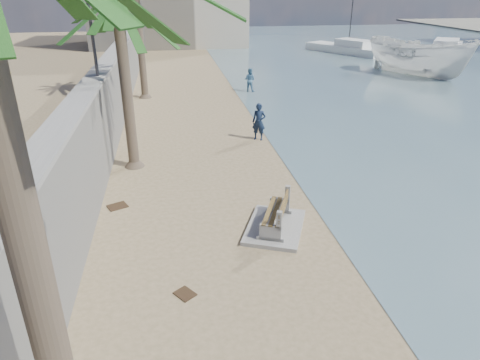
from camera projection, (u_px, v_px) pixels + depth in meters
seawall at (120, 82)px, 24.01m from camera, size 0.45×70.00×3.50m
wall_cap at (116, 49)px, 23.26m from camera, size 0.80×70.00×0.12m
bench_far at (275, 216)px, 12.73m from camera, size 2.37×2.76×0.97m
person_a at (259, 119)px, 19.99m from camera, size 0.86×0.76×2.00m
person_b at (250, 79)px, 29.33m from camera, size 1.06×0.99×1.76m
boat_cruiser at (419, 55)px, 34.36m from camera, size 4.72×4.76×4.05m
yacht_near at (446, 49)px, 46.88m from camera, size 8.54×10.05×1.50m
yacht_far at (345, 50)px, 46.53m from camera, size 6.78×9.44×1.50m
sailboat_west at (348, 45)px, 49.82m from camera, size 6.05×4.01×11.28m
debris_c at (117, 206)px, 14.20m from camera, size 0.76×0.70×0.03m
debris_d at (185, 294)px, 10.16m from camera, size 0.59×0.61×0.03m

